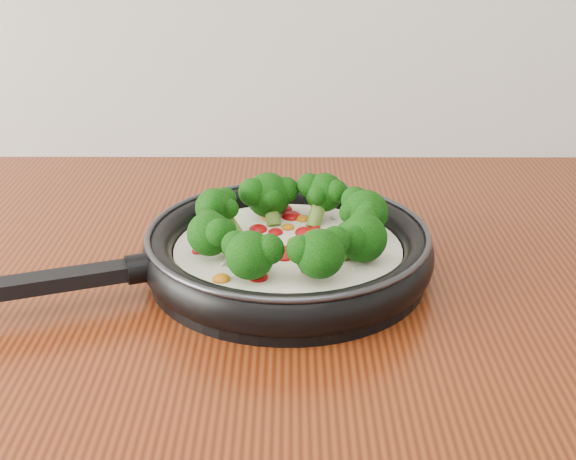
{
  "coord_description": "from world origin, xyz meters",
  "views": [
    {
      "loc": [
        0.03,
        0.4,
        1.27
      ],
      "look_at": [
        0.03,
        1.11,
        0.95
      ],
      "focal_mm": 47.88,
      "sensor_mm": 36.0,
      "label": 1
    }
  ],
  "objects": [
    {
      "name": "skillet",
      "position": [
        0.03,
        1.11,
        0.93
      ],
      "size": [
        0.49,
        0.38,
        0.08
      ],
      "color": "black",
      "rests_on": "counter"
    }
  ]
}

